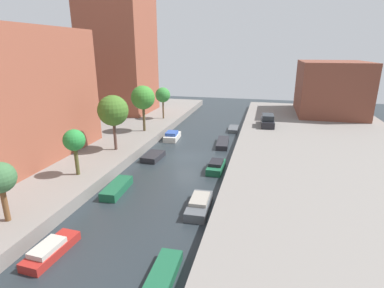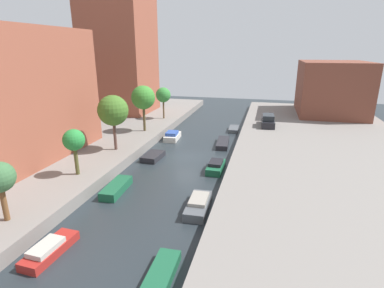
# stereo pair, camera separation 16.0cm
# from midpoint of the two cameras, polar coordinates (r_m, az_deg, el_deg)

# --- Properties ---
(ground_plane) EXTENTS (84.00, 84.00, 0.00)m
(ground_plane) POSITION_cam_midpoint_polar(r_m,az_deg,el_deg) (33.15, -0.86, -2.49)
(ground_plane) COLOR #232B30
(quay_left) EXTENTS (20.00, 64.00, 1.00)m
(quay_left) POSITION_cam_midpoint_polar(r_m,az_deg,el_deg) (39.43, -22.43, 0.20)
(quay_left) COLOR gray
(quay_left) RESTS_ON ground_plane
(quay_right) EXTENTS (20.00, 64.00, 1.00)m
(quay_right) POSITION_cam_midpoint_polar(r_m,az_deg,el_deg) (32.72, 25.49, -3.62)
(quay_right) COLOR gray
(quay_right) RESTS_ON ground_plane
(apartment_tower_far) EXTENTS (10.00, 9.49, 19.14)m
(apartment_tower_far) POSITION_cam_midpoint_polar(r_m,az_deg,el_deg) (53.15, -13.36, 16.26)
(apartment_tower_far) COLOR brown
(apartment_tower_far) RESTS_ON quay_left
(low_block_right) EXTENTS (10.00, 12.64, 8.39)m
(low_block_right) POSITION_cam_midpoint_polar(r_m,az_deg,el_deg) (54.85, 24.81, 9.52)
(low_block_right) COLOR brown
(low_block_right) RESTS_ON quay_right
(street_tree_1) EXTENTS (1.81, 1.81, 3.99)m
(street_tree_1) POSITION_cam_midpoint_polar(r_m,az_deg,el_deg) (27.06, -21.16, 0.56)
(street_tree_1) COLOR #4D4B26
(street_tree_1) RESTS_ON quay_left
(street_tree_2) EXTENTS (3.17, 3.17, 5.82)m
(street_tree_2) POSITION_cam_midpoint_polar(r_m,az_deg,el_deg) (32.48, -14.49, 6.08)
(street_tree_2) COLOR brown
(street_tree_2) RESTS_ON quay_left
(street_tree_3) EXTENTS (3.03, 3.03, 5.89)m
(street_tree_3) POSITION_cam_midpoint_polar(r_m,az_deg,el_deg) (39.51, -9.05, 8.58)
(street_tree_3) COLOR brown
(street_tree_3) RESTS_ON quay_left
(street_tree_4) EXTENTS (2.25, 2.25, 4.74)m
(street_tree_4) POSITION_cam_midpoint_polar(r_m,az_deg,el_deg) (46.65, -5.34, 9.14)
(street_tree_4) COLOR brown
(street_tree_4) RESTS_ON quay_left
(parked_car) EXTENTS (1.94, 4.70, 1.64)m
(parked_car) POSITION_cam_midpoint_polar(r_m,az_deg,el_deg) (43.64, 14.19, 4.21)
(parked_car) COLOR black
(parked_car) RESTS_ON quay_right
(moored_boat_left_0) EXTENTS (1.49, 3.65, 0.84)m
(moored_boat_left_0) POSITION_cam_midpoint_polar(r_m,az_deg,el_deg) (20.10, -25.01, -17.52)
(moored_boat_left_0) COLOR maroon
(moored_boat_left_0) RESTS_ON ground_plane
(moored_boat_left_1) EXTENTS (1.52, 3.88, 0.69)m
(moored_boat_left_1) POSITION_cam_midpoint_polar(r_m,az_deg,el_deg) (26.05, -13.84, -8.02)
(moored_boat_left_1) COLOR #195638
(moored_boat_left_1) RESTS_ON ground_plane
(moored_boat_left_2) EXTENTS (1.85, 3.10, 0.59)m
(moored_boat_left_2) POSITION_cam_midpoint_polar(r_m,az_deg,el_deg) (32.77, -7.21, -2.33)
(moored_boat_left_2) COLOR #232328
(moored_boat_left_2) RESTS_ON ground_plane
(moored_boat_left_3) EXTENTS (1.83, 3.50, 1.08)m
(moored_boat_left_3) POSITION_cam_midpoint_polar(r_m,az_deg,el_deg) (39.50, -3.60, 1.50)
(moored_boat_left_3) COLOR beige
(moored_boat_left_3) RESTS_ON ground_plane
(moored_boat_right_0) EXTENTS (1.33, 4.26, 0.55)m
(moored_boat_right_0) POSITION_cam_midpoint_polar(r_m,az_deg,el_deg) (16.74, -5.94, -24.04)
(moored_boat_right_0) COLOR #195638
(moored_boat_right_0) RESTS_ON ground_plane
(moored_boat_right_1) EXTENTS (1.60, 3.98, 0.89)m
(moored_boat_right_1) POSITION_cam_midpoint_polar(r_m,az_deg,el_deg) (22.73, 1.41, -11.31)
(moored_boat_right_1) COLOR #4C5156
(moored_boat_right_1) RESTS_ON ground_plane
(moored_boat_right_2) EXTENTS (1.43, 3.40, 0.96)m
(moored_boat_right_2) POSITION_cam_midpoint_polar(r_m,az_deg,el_deg) (29.60, 4.65, -4.22)
(moored_boat_right_2) COLOR #195638
(moored_boat_right_2) RESTS_ON ground_plane
(moored_boat_right_3) EXTENTS (1.68, 4.58, 0.58)m
(moored_boat_right_3) POSITION_cam_midpoint_polar(r_m,az_deg,el_deg) (37.30, 5.93, 0.20)
(moored_boat_right_3) COLOR #232328
(moored_boat_right_3) RESTS_ON ground_plane
(moored_boat_right_4) EXTENTS (1.43, 3.29, 0.51)m
(moored_boat_right_4) POSITION_cam_midpoint_polar(r_m,az_deg,el_deg) (44.10, 7.95, 2.80)
(moored_boat_right_4) COLOR #4C5156
(moored_boat_right_4) RESTS_ON ground_plane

